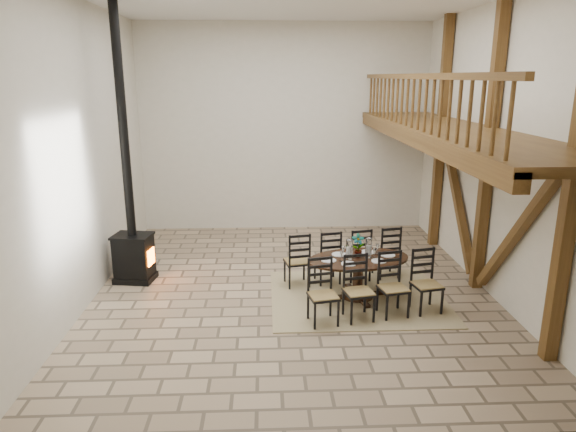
{
  "coord_description": "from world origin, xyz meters",
  "views": [
    {
      "loc": [
        -0.48,
        -8.64,
        3.75
      ],
      "look_at": [
        -0.07,
        0.4,
        1.28
      ],
      "focal_mm": 32.0,
      "sensor_mm": 36.0,
      "label": 1
    }
  ],
  "objects_px": {
    "dining_table": "(358,278)",
    "wood_stove": "(131,224)",
    "log_basket": "(131,262)",
    "log_stack": "(130,269)"
  },
  "relations": [
    {
      "from": "log_stack",
      "to": "log_basket",
      "type": "bearing_deg",
      "value": 96.11
    },
    {
      "from": "wood_stove",
      "to": "log_stack",
      "type": "height_order",
      "value": "wood_stove"
    },
    {
      "from": "dining_table",
      "to": "wood_stove",
      "type": "bearing_deg",
      "value": 155.19
    },
    {
      "from": "dining_table",
      "to": "log_stack",
      "type": "height_order",
      "value": "dining_table"
    },
    {
      "from": "wood_stove",
      "to": "log_stack",
      "type": "relative_size",
      "value": 14.83
    },
    {
      "from": "wood_stove",
      "to": "log_basket",
      "type": "xyz_separation_m",
      "value": [
        -0.22,
        0.56,
        -0.94
      ]
    },
    {
      "from": "dining_table",
      "to": "wood_stove",
      "type": "xyz_separation_m",
      "value": [
        -4.07,
        0.97,
        0.74
      ]
    },
    {
      "from": "wood_stove",
      "to": "log_basket",
      "type": "relative_size",
      "value": 10.3
    },
    {
      "from": "log_basket",
      "to": "log_stack",
      "type": "distance_m",
      "value": 0.21
    },
    {
      "from": "wood_stove",
      "to": "log_basket",
      "type": "bearing_deg",
      "value": 120.78
    }
  ]
}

